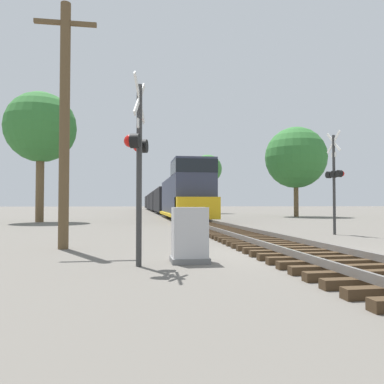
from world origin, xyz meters
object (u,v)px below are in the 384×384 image
Objects in this scene: utility_pole at (65,121)px; crossing_signal_near at (138,154)px; tree_deep_background at (208,169)px; relay_cabinet at (190,235)px; tree_mid_background at (296,158)px; tree_far_right at (41,128)px; crossing_signal_far at (335,176)px; freight_train at (160,201)px.

crossing_signal_near is at bearing -57.95° from utility_pole.
relay_cabinet is at bearing -101.65° from tree_deep_background.
utility_pole is 42.41m from tree_deep_background.
tree_deep_background is at bearing 112.79° from tree_mid_background.
crossing_signal_near is 4.23m from utility_pole.
tree_far_right is at bearing -160.98° from tree_mid_background.
crossing_signal_far is 10.03m from relay_cabinet.
freight_train is 8.72× the size of tree_mid_background.
tree_mid_background reaches higher than crossing_signal_far.
tree_deep_background is (1.68, 36.94, 3.74)m from crossing_signal_far.
utility_pole reaches higher than freight_train.
utility_pole is 0.88× the size of tree_deep_background.
freight_train is at bearing 83.13° from utility_pole.
tree_far_right reaches higher than relay_cabinet.
crossing_signal_far is 11.25m from utility_pole.
utility_pole is at bearing -74.45° from tree_far_right.
crossing_signal_far reaches higher than relay_cabinet.
relay_cabinet is 0.15× the size of tree_deep_background.
relay_cabinet is at bearing 121.78° from crossing_signal_near.
crossing_signal_far is at bearing 42.17° from relay_cabinet.
utility_pole is at bearing 101.45° from crossing_signal_far.
crossing_signal_far is (8.46, 6.97, 0.12)m from crossing_signal_near.
crossing_signal_near is 33.35m from tree_mid_background.
utility_pole is 31.54m from tree_mid_background.
relay_cabinet is (1.16, 0.36, -1.78)m from crossing_signal_near.
relay_cabinet is 44.83m from tree_deep_background.
freight_train is 36.30m from tree_far_right.
crossing_signal_near is at bearing -162.86° from relay_cabinet.
crossing_signal_near is (-4.07, -54.85, 0.57)m from freight_train.
utility_pole is 0.77× the size of tree_far_right.
tree_deep_background is at bearing 73.16° from utility_pole.
tree_far_right reaches higher than crossing_signal_far.
tree_deep_background is at bearing 53.76° from tree_far_right.
crossing_signal_far is at bearing -110.34° from tree_mid_background.
tree_mid_background is at bearing 164.73° from crossing_signal_near.
tree_far_right is 24.82m from tree_mid_background.
tree_mid_background is at bearing 53.63° from utility_pole.
freight_train is 55.01m from crossing_signal_near.
crossing_signal_near reaches higher than relay_cabinet.
crossing_signal_far is 3.60× the size of relay_cabinet.
freight_train is 13.27m from tree_deep_background.
utility_pole is 18.17m from tree_far_right.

